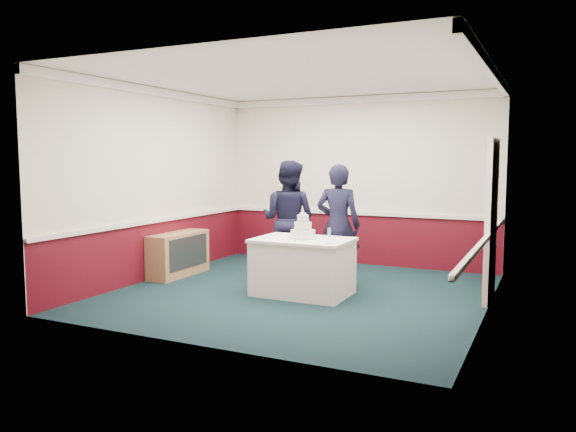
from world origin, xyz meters
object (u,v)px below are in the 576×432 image
at_px(sideboard, 179,254).
at_px(cake_table, 303,266).
at_px(wedding_cake, 303,231).
at_px(champagne_flute, 329,233).
at_px(person_man, 288,220).
at_px(cake_knife, 295,240).
at_px(person_woman, 338,225).

distance_m(sideboard, cake_table, 2.37).
xyz_separation_m(wedding_cake, champagne_flute, (0.50, -0.28, 0.03)).
bearing_deg(person_man, cake_knife, 120.30).
xyz_separation_m(cake_table, champagne_flute, (0.50, -0.28, 0.53)).
relative_size(cake_table, person_woman, 0.72).
relative_size(wedding_cake, person_woman, 0.20).
bearing_deg(cake_table, sideboard, 172.46).
bearing_deg(cake_table, person_woman, 72.36).
bearing_deg(person_man, person_woman, 170.48).
relative_size(cake_knife, champagne_flute, 1.07).
relative_size(wedding_cake, person_man, 0.20).
height_order(sideboard, cake_table, cake_table).
distance_m(cake_table, person_woman, 0.94).
xyz_separation_m(wedding_cake, person_woman, (0.24, 0.75, 0.01)).
bearing_deg(sideboard, champagne_flute, -11.72).
xyz_separation_m(cake_table, person_man, (-0.66, 0.92, 0.53)).
distance_m(cake_table, wedding_cake, 0.50).
distance_m(wedding_cake, cake_knife, 0.23).
height_order(sideboard, cake_knife, cake_knife).
distance_m(sideboard, cake_knife, 2.42).
relative_size(cake_table, person_man, 0.71).
bearing_deg(champagne_flute, person_man, 134.04).
xyz_separation_m(sideboard, wedding_cake, (2.35, -0.31, 0.55)).
height_order(cake_knife, person_man, person_man).
bearing_deg(person_man, wedding_cake, 126.59).
relative_size(sideboard, cake_table, 0.91).
height_order(sideboard, person_woman, person_woman).
height_order(wedding_cake, person_man, person_man).
distance_m(cake_knife, person_woman, 1.00).
height_order(cake_knife, person_woman, person_woman).
relative_size(sideboard, person_woman, 0.66).
height_order(wedding_cake, champagne_flute, wedding_cake).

